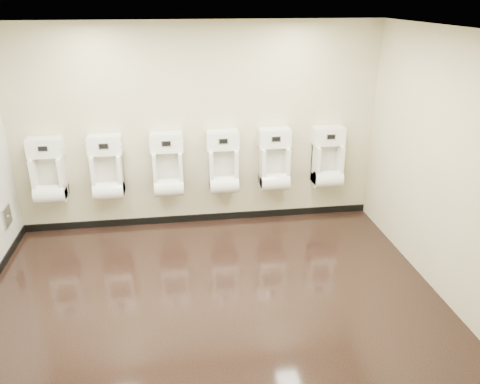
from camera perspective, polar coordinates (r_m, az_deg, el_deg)
The scene contains 13 objects.
ground at distance 5.45m, azimuth -3.49°, elevation -11.60°, with size 5.00×3.50×0.00m, color black.
ceiling at distance 4.50m, azimuth -4.38°, elevation 19.24°, with size 5.00×3.50×0.00m, color silver.
back_wall at distance 6.46m, azimuth -5.12°, elevation 7.75°, with size 5.00×0.02×2.80m, color beige.
front_wall at distance 3.22m, azimuth -1.40°, elevation -8.64°, with size 5.00×0.02×2.80m, color beige.
right_wall at distance 5.55m, azimuth 22.84°, elevation 3.42°, with size 0.02×3.50×2.80m, color beige.
skirting_back at distance 6.93m, azimuth -4.73°, elevation -3.12°, with size 5.00×0.02×0.10m, color black.
access_panel at distance 6.61m, azimuth -26.56°, elevation -2.67°, with size 0.04×0.25×0.25m.
urinal_0 at distance 6.68m, azimuth -22.30°, elevation 1.93°, with size 0.45×0.34×0.85m.
urinal_1 at distance 6.53m, azimuth -15.87°, elevation 2.34°, with size 0.45×0.34×0.85m.
urinal_2 at distance 6.47m, azimuth -8.77°, elevation 2.76°, with size 0.45×0.34×0.85m.
urinal_3 at distance 6.50m, azimuth -2.05°, elevation 3.12°, with size 0.45×0.34×0.85m.
urinal_4 at distance 6.61m, azimuth 4.21°, elevation 3.42°, with size 0.45×0.34×0.85m.
urinal_5 at distance 6.81m, azimuth 10.64°, elevation 3.68°, with size 0.45×0.34×0.85m.
Camera 1 is at (-0.31, -4.48, 3.09)m, focal length 35.00 mm.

